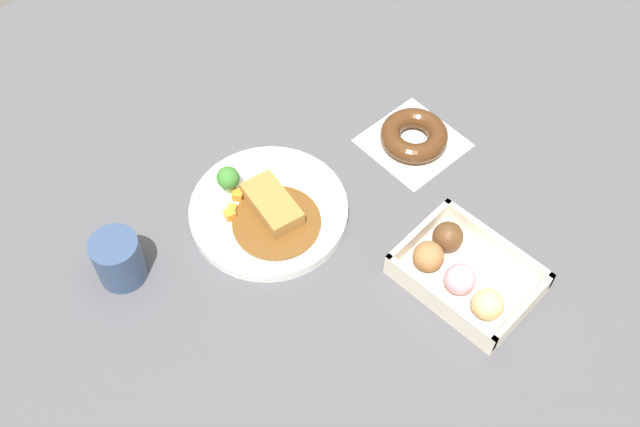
{
  "coord_description": "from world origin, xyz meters",
  "views": [
    {
      "loc": [
        0.4,
        -0.45,
        0.93
      ],
      "look_at": [
        -0.04,
        0.0,
        0.03
      ],
      "focal_mm": 42.85,
      "sensor_mm": 36.0,
      "label": 1
    }
  ],
  "objects_px": {
    "curry_plate": "(268,209)",
    "coffee_mug": "(119,259)",
    "donut_box": "(462,273)",
    "chocolate_ring_donut": "(414,136)"
  },
  "relations": [
    {
      "from": "curry_plate",
      "to": "chocolate_ring_donut",
      "type": "height_order",
      "value": "curry_plate"
    },
    {
      "from": "donut_box",
      "to": "coffee_mug",
      "type": "height_order",
      "value": "coffee_mug"
    },
    {
      "from": "chocolate_ring_donut",
      "to": "coffee_mug",
      "type": "distance_m",
      "value": 0.49
    },
    {
      "from": "coffee_mug",
      "to": "chocolate_ring_donut",
      "type": "bearing_deg",
      "value": 73.39
    },
    {
      "from": "curry_plate",
      "to": "donut_box",
      "type": "bearing_deg",
      "value": 21.24
    },
    {
      "from": "curry_plate",
      "to": "chocolate_ring_donut",
      "type": "xyz_separation_m",
      "value": [
        0.07,
        0.26,
        0.0
      ]
    },
    {
      "from": "donut_box",
      "to": "chocolate_ring_donut",
      "type": "height_order",
      "value": "donut_box"
    },
    {
      "from": "chocolate_ring_donut",
      "to": "coffee_mug",
      "type": "bearing_deg",
      "value": -106.61
    },
    {
      "from": "curry_plate",
      "to": "chocolate_ring_donut",
      "type": "relative_size",
      "value": 1.58
    },
    {
      "from": "curry_plate",
      "to": "coffee_mug",
      "type": "bearing_deg",
      "value": -109.36
    }
  ]
}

